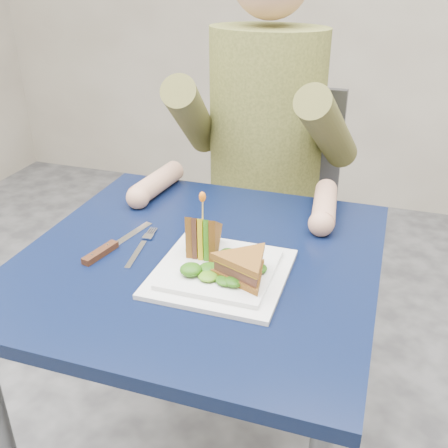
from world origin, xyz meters
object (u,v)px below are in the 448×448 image
(sandwich_flat, at_px, (244,267))
(sandwich_upright, at_px, (203,238))
(table, at_px, (200,286))
(chair, at_px, (269,208))
(knife, at_px, (107,249))
(plate, at_px, (221,272))
(diner, at_px, (265,107))
(fork, at_px, (140,248))

(sandwich_flat, height_order, sandwich_upright, sandwich_upright)
(table, distance_m, sandwich_upright, 0.14)
(chair, relative_size, knife, 4.22)
(knife, bearing_deg, plate, -2.74)
(chair, distance_m, sandwich_flat, 0.80)
(sandwich_flat, bearing_deg, knife, 173.29)
(table, relative_size, knife, 3.40)
(chair, relative_size, sandwich_flat, 5.39)
(chair, distance_m, plate, 0.76)
(table, bearing_deg, sandwich_flat, -34.52)
(chair, height_order, diner, diner)
(fork, bearing_deg, diner, 76.98)
(diner, height_order, plate, diner)
(sandwich_flat, bearing_deg, sandwich_upright, 147.18)
(fork, height_order, knife, knife)
(sandwich_flat, relative_size, fork, 0.96)
(sandwich_flat, distance_m, knife, 0.33)
(fork, bearing_deg, chair, 79.07)
(diner, bearing_deg, sandwich_flat, -78.92)
(knife, bearing_deg, chair, 74.64)
(chair, distance_m, knife, 0.76)
(knife, bearing_deg, diner, 71.95)
(plate, xyz_separation_m, fork, (-0.20, 0.05, -0.01))
(sandwich_upright, height_order, fork, sandwich_upright)
(table, xyz_separation_m, plate, (0.07, -0.06, 0.09))
(diner, distance_m, sandwich_upright, 0.58)
(diner, relative_size, plate, 2.87)
(chair, height_order, sandwich_flat, chair)
(diner, distance_m, plate, 0.64)
(sandwich_flat, relative_size, sandwich_upright, 1.22)
(table, height_order, knife, knife)
(chair, xyz_separation_m, plate, (0.07, -0.73, 0.20))
(table, distance_m, knife, 0.22)
(diner, distance_m, knife, 0.66)
(sandwich_upright, xyz_separation_m, knife, (-0.21, -0.03, -0.05))
(sandwich_flat, xyz_separation_m, sandwich_upright, (-0.11, 0.07, 0.01))
(sandwich_upright, xyz_separation_m, fork, (-0.15, 0.00, -0.05))
(table, height_order, plate, plate)
(table, height_order, fork, fork)
(diner, xyz_separation_m, knife, (-0.20, -0.60, -0.18))
(sandwich_flat, bearing_deg, table, 145.48)
(plate, relative_size, fork, 1.45)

